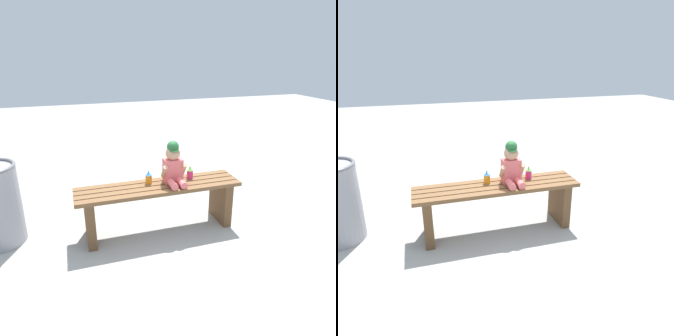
% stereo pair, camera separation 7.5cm
% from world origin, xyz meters
% --- Properties ---
extents(ground_plane, '(16.00, 16.00, 0.00)m').
position_xyz_m(ground_plane, '(0.00, 0.00, 0.00)').
color(ground_plane, '#999993').
extents(park_bench, '(1.54, 0.36, 0.47)m').
position_xyz_m(park_bench, '(0.00, 0.00, 0.31)').
color(park_bench, brown).
rests_on(park_bench, ground_plane).
extents(child_figure, '(0.23, 0.27, 0.40)m').
position_xyz_m(child_figure, '(0.15, 0.02, 0.64)').
color(child_figure, '#E56666').
rests_on(child_figure, park_bench).
extents(sippy_cup_left, '(0.06, 0.06, 0.12)m').
position_xyz_m(sippy_cup_left, '(-0.08, 0.07, 0.53)').
color(sippy_cup_left, orange).
rests_on(sippy_cup_left, park_bench).
extents(sippy_cup_right, '(0.06, 0.06, 0.12)m').
position_xyz_m(sippy_cup_right, '(0.34, 0.07, 0.53)').
color(sippy_cup_right, '#E5337F').
rests_on(sippy_cup_right, park_bench).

